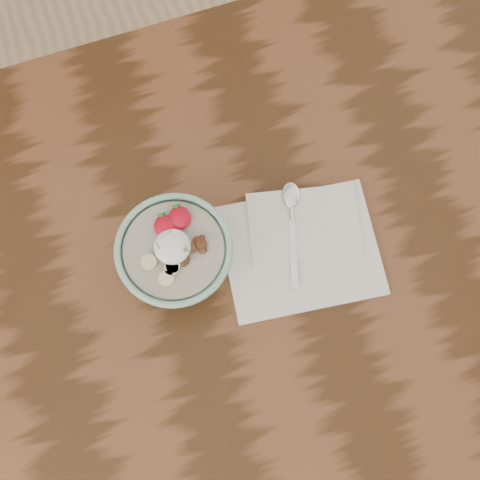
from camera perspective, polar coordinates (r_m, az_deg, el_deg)
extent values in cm
cube|color=#39200E|center=(105.91, 5.16, -0.71)|extent=(160.00, 90.00, 4.00)
cylinder|color=#8ABAA2|center=(102.66, -5.24, -2.06)|extent=(7.41, 7.41, 1.06)
torus|color=#8ABAA2|center=(94.33, -5.70, -0.79)|extent=(16.85, 16.85, 0.97)
cylinder|color=#B4AC95|center=(94.84, -5.67, -0.87)|extent=(14.30, 14.30, 0.88)
ellipsoid|color=white|center=(93.49, -5.80, -0.56)|extent=(5.21, 5.21, 2.87)
ellipsoid|color=#B7081A|center=(94.58, -6.41, 1.17)|extent=(3.15, 3.47, 1.73)
cone|color=#286623|center=(94.76, -6.67, 2.00)|extent=(1.40, 1.03, 1.52)
ellipsoid|color=#B7081A|center=(94.77, -5.15, 1.93)|extent=(3.16, 3.47, 1.74)
cone|color=#286623|center=(94.95, -5.42, 2.75)|extent=(1.40, 1.03, 1.52)
cylinder|color=beige|center=(93.94, -7.80, -1.89)|extent=(2.28, 2.28, 0.70)
cylinder|color=beige|center=(93.08, -6.32, -3.31)|extent=(2.20, 2.20, 0.70)
cylinder|color=beige|center=(93.34, -5.86, -2.44)|extent=(2.08, 2.08, 0.70)
cylinder|color=beige|center=(93.38, -5.74, -2.28)|extent=(1.99, 1.99, 0.70)
ellipsoid|color=brown|center=(93.63, -3.20, -0.92)|extent=(1.41, 1.30, 0.89)
ellipsoid|color=brown|center=(94.12, -3.29, 0.15)|extent=(1.54, 1.50, 0.67)
ellipsoid|color=brown|center=(94.09, -3.73, -0.01)|extent=(1.61, 1.61, 0.60)
ellipsoid|color=brown|center=(93.71, -3.31, -0.32)|extent=(1.89, 2.01, 1.02)
ellipsoid|color=brown|center=(93.33, -4.87, -1.91)|extent=(1.53, 1.51, 1.07)
ellipsoid|color=brown|center=(93.66, -4.15, -0.67)|extent=(2.06, 2.13, 1.11)
ellipsoid|color=brown|center=(93.44, -4.56, -1.68)|extent=(1.25, 1.43, 0.66)
cylinder|color=#478C3B|center=(92.20, -4.55, -0.73)|extent=(0.45, 1.01, 0.21)
cylinder|color=#478C3B|center=(92.70, -6.22, -0.18)|extent=(0.87, 1.10, 0.22)
cylinder|color=#478C3B|center=(92.64, -6.61, -0.47)|extent=(0.68, 0.94, 0.21)
cylinder|color=#478C3B|center=(92.27, -5.21, -0.78)|extent=(1.04, 0.54, 0.22)
cylinder|color=#478C3B|center=(92.98, -6.18, 0.42)|extent=(1.35, 1.10, 0.23)
cylinder|color=#478C3B|center=(92.27, -4.92, -0.68)|extent=(0.76, 1.46, 0.23)
cylinder|color=#478C3B|center=(92.54, -5.13, -0.16)|extent=(0.34, 1.28, 0.22)
cylinder|color=#478C3B|center=(92.67, -5.67, -0.05)|extent=(0.86, 1.19, 0.23)
cylinder|color=#478C3B|center=(92.50, -6.54, -0.75)|extent=(1.37, 0.65, 0.23)
cylinder|color=#478C3B|center=(92.72, -7.03, -0.48)|extent=(0.50, 0.96, 0.21)
cylinder|color=#478C3B|center=(92.17, -4.66, -0.82)|extent=(1.20, 1.01, 0.23)
cylinder|color=#478C3B|center=(92.27, -5.60, -0.91)|extent=(1.00, 0.62, 0.22)
cylinder|color=#478C3B|center=(92.48, -5.40, -0.38)|extent=(0.96, 1.46, 0.24)
cube|color=white|center=(103.28, 5.20, -0.89)|extent=(25.44, 21.51, 0.90)
cube|color=white|center=(103.76, 5.49, 1.33)|extent=(19.24, 15.18, 0.54)
cube|color=silver|center=(101.84, 4.58, -1.21)|extent=(4.15, 10.55, 0.33)
cylinder|color=silver|center=(103.60, 4.42, 2.43)|extent=(1.45, 2.86, 0.65)
ellipsoid|color=silver|center=(104.36, 4.36, 3.85)|extent=(3.99, 4.93, 0.89)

